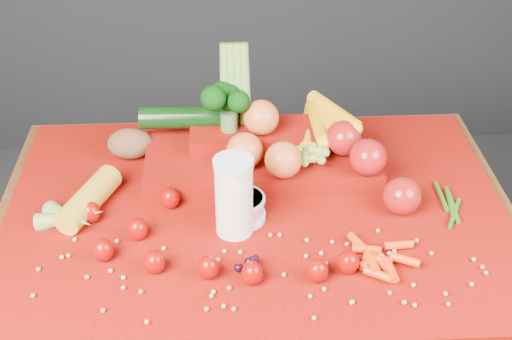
{
  "coord_description": "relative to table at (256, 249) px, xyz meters",
  "views": [
    {
      "loc": [
        -0.07,
        -1.19,
        1.67
      ],
      "look_at": [
        0.0,
        0.02,
        0.85
      ],
      "focal_mm": 50.0,
      "sensor_mm": 36.0,
      "label": 1
    }
  ],
  "objects": [
    {
      "name": "green_bean_pile",
      "position": [
        0.4,
        -0.01,
        0.11
      ],
      "size": [
        0.14,
        0.12,
        0.01
      ],
      "primitive_type": null,
      "color": "#275613",
      "rests_on": "red_cloth"
    },
    {
      "name": "table",
      "position": [
        0.0,
        0.0,
        0.0
      ],
      "size": [
        1.1,
        0.8,
        0.75
      ],
      "color": "#361A0C",
      "rests_on": "ground"
    },
    {
      "name": "corn_ear",
      "position": [
        -0.37,
        -0.01,
        0.13
      ],
      "size": [
        0.24,
        0.26,
        0.06
      ],
      "rotation": [
        0.0,
        0.0,
        1.17
      ],
      "color": "gold",
      "rests_on": "red_cloth"
    },
    {
      "name": "milk_glass",
      "position": [
        -0.05,
        -0.06,
        0.2
      ],
      "size": [
        0.08,
        0.08,
        0.17
      ],
      "rotation": [
        0.0,
        0.0,
        -0.03
      ],
      "color": "white",
      "rests_on": "red_cloth"
    },
    {
      "name": "yogurt_bowl",
      "position": [
        -0.03,
        -0.03,
        0.14
      ],
      "size": [
        0.1,
        0.1,
        0.05
      ],
      "rotation": [
        0.0,
        0.0,
        -0.18
      ],
      "color": "silver",
      "rests_on": "red_cloth"
    },
    {
      "name": "soybean_scatter",
      "position": [
        0.0,
        -0.2,
        0.11
      ],
      "size": [
        0.84,
        0.24,
        0.01
      ],
      "primitive_type": null,
      "color": "#9C8843",
      "rests_on": "red_cloth"
    },
    {
      "name": "potato",
      "position": [
        -0.28,
        0.22,
        0.14
      ],
      "size": [
        0.11,
        0.08,
        0.07
      ],
      "primitive_type": "ellipsoid",
      "color": "#52341B",
      "rests_on": "red_cloth"
    },
    {
      "name": "red_cloth",
      "position": [
        0.0,
        0.0,
        0.1
      ],
      "size": [
        1.05,
        0.75,
        0.01
      ],
      "primitive_type": "cube",
      "color": "maroon",
      "rests_on": "table"
    },
    {
      "name": "strawberry_scatter",
      "position": [
        -0.12,
        -0.14,
        0.13
      ],
      "size": [
        0.54,
        0.28,
        0.05
      ],
      "color": "#970D00",
      "rests_on": "red_cloth"
    },
    {
      "name": "dark_grape_cluster",
      "position": [
        -0.02,
        -0.19,
        0.12
      ],
      "size": [
        0.06,
        0.05,
        0.03
      ],
      "primitive_type": null,
      "color": "black",
      "rests_on": "red_cloth"
    },
    {
      "name": "baby_carrot_pile",
      "position": [
        0.24,
        -0.18,
        0.12
      ],
      "size": [
        0.18,
        0.17,
        0.03
      ],
      "primitive_type": null,
      "color": "#EF3108",
      "rests_on": "red_cloth"
    },
    {
      "name": "produce_mound",
      "position": [
        0.04,
        0.15,
        0.17
      ],
      "size": [
        0.6,
        0.37,
        0.27
      ],
      "color": "maroon",
      "rests_on": "red_cloth"
    }
  ]
}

